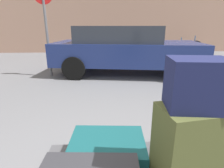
{
  "coord_description": "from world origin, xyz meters",
  "views": [
    {
      "loc": [
        -0.13,
        -1.03,
        1.41
      ],
      "look_at": [
        0.0,
        1.2,
        0.69
      ],
      "focal_mm": 28.81,
      "sensor_mm": 36.0,
      "label": 1
    }
  ],
  "objects_px": {
    "no_parking_sign": "(46,22)",
    "suitcase_teal_stacked_top": "(107,151)",
    "bollard_kerb_near": "(164,53)",
    "duffel_bag_navy_topmost_pile": "(197,84)",
    "bicycle_leaning": "(185,47)",
    "bollard_kerb_mid": "(196,52)",
    "suitcase_olive_center": "(186,155)",
    "parked_car": "(125,49)"
  },
  "relations": [
    {
      "from": "bollard_kerb_mid",
      "to": "no_parking_sign",
      "type": "relative_size",
      "value": 0.28
    },
    {
      "from": "duffel_bag_navy_topmost_pile",
      "to": "suitcase_olive_center",
      "type": "bearing_deg",
      "value": 0.0
    },
    {
      "from": "parked_car",
      "to": "bollard_kerb_mid",
      "type": "bearing_deg",
      "value": 31.15
    },
    {
      "from": "bicycle_leaning",
      "to": "bollard_kerb_near",
      "type": "height_order",
      "value": "bicycle_leaning"
    },
    {
      "from": "duffel_bag_navy_topmost_pile",
      "to": "bollard_kerb_near",
      "type": "bearing_deg",
      "value": 79.14
    },
    {
      "from": "suitcase_teal_stacked_top",
      "to": "bollard_kerb_near",
      "type": "bearing_deg",
      "value": 71.85
    },
    {
      "from": "duffel_bag_navy_topmost_pile",
      "to": "parked_car",
      "type": "height_order",
      "value": "parked_car"
    },
    {
      "from": "suitcase_teal_stacked_top",
      "to": "bollard_kerb_mid",
      "type": "distance_m",
      "value": 7.45
    },
    {
      "from": "suitcase_olive_center",
      "to": "bicycle_leaning",
      "type": "relative_size",
      "value": 0.37
    },
    {
      "from": "parked_car",
      "to": "no_parking_sign",
      "type": "bearing_deg",
      "value": -173.58
    },
    {
      "from": "bollard_kerb_mid",
      "to": "bollard_kerb_near",
      "type": "bearing_deg",
      "value": 180.0
    },
    {
      "from": "suitcase_olive_center",
      "to": "no_parking_sign",
      "type": "xyz_separation_m",
      "value": [
        -2.02,
        4.36,
        0.86
      ]
    },
    {
      "from": "duffel_bag_navy_topmost_pile",
      "to": "parked_car",
      "type": "relative_size",
      "value": 0.07
    },
    {
      "from": "suitcase_olive_center",
      "to": "bollard_kerb_mid",
      "type": "height_order",
      "value": "suitcase_olive_center"
    },
    {
      "from": "suitcase_teal_stacked_top",
      "to": "bicycle_leaning",
      "type": "bearing_deg",
      "value": 66.23
    },
    {
      "from": "bollard_kerb_mid",
      "to": "no_parking_sign",
      "type": "xyz_separation_m",
      "value": [
        -5.53,
        -2.25,
        1.17
      ]
    },
    {
      "from": "duffel_bag_navy_topmost_pile",
      "to": "bicycle_leaning",
      "type": "height_order",
      "value": "duffel_bag_navy_topmost_pile"
    },
    {
      "from": "bicycle_leaning",
      "to": "no_parking_sign",
      "type": "bearing_deg",
      "value": -145.35
    },
    {
      "from": "parked_car",
      "to": "bollard_kerb_near",
      "type": "relative_size",
      "value": 6.48
    },
    {
      "from": "suitcase_olive_center",
      "to": "bollard_kerb_mid",
      "type": "bearing_deg",
      "value": 53.24
    },
    {
      "from": "suitcase_olive_center",
      "to": "bollard_kerb_mid",
      "type": "relative_size",
      "value": 0.91
    },
    {
      "from": "parked_car",
      "to": "bollard_kerb_near",
      "type": "height_order",
      "value": "parked_car"
    },
    {
      "from": "bicycle_leaning",
      "to": "bollard_kerb_near",
      "type": "distance_m",
      "value": 2.46
    },
    {
      "from": "suitcase_teal_stacked_top",
      "to": "duffel_bag_navy_topmost_pile",
      "type": "bearing_deg",
      "value": -30.15
    },
    {
      "from": "suitcase_teal_stacked_top",
      "to": "duffel_bag_navy_topmost_pile",
      "type": "distance_m",
      "value": 0.88
    },
    {
      "from": "suitcase_teal_stacked_top",
      "to": "parked_car",
      "type": "distance_m",
      "value": 4.35
    },
    {
      "from": "parked_car",
      "to": "bollard_kerb_mid",
      "type": "xyz_separation_m",
      "value": [
        3.32,
        2.0,
        -0.41
      ]
    },
    {
      "from": "suitcase_teal_stacked_top",
      "to": "bicycle_leaning",
      "type": "distance_m",
      "value": 9.14
    },
    {
      "from": "duffel_bag_navy_topmost_pile",
      "to": "bollard_kerb_near",
      "type": "xyz_separation_m",
      "value": [
        2.11,
        6.62,
        -0.76
      ]
    },
    {
      "from": "bicycle_leaning",
      "to": "duffel_bag_navy_topmost_pile",
      "type": "bearing_deg",
      "value": -114.43
    },
    {
      "from": "suitcase_teal_stacked_top",
      "to": "no_parking_sign",
      "type": "height_order",
      "value": "no_parking_sign"
    },
    {
      "from": "bollard_kerb_mid",
      "to": "no_parking_sign",
      "type": "height_order",
      "value": "no_parking_sign"
    },
    {
      "from": "bollard_kerb_near",
      "to": "duffel_bag_navy_topmost_pile",
      "type": "bearing_deg",
      "value": -107.71
    },
    {
      "from": "no_parking_sign",
      "to": "suitcase_teal_stacked_top",
      "type": "bearing_deg",
      "value": -69.09
    },
    {
      "from": "suitcase_teal_stacked_top",
      "to": "bollard_kerb_near",
      "type": "relative_size",
      "value": 0.85
    },
    {
      "from": "suitcase_olive_center",
      "to": "bicycle_leaning",
      "type": "height_order",
      "value": "suitcase_olive_center"
    },
    {
      "from": "suitcase_olive_center",
      "to": "no_parking_sign",
      "type": "relative_size",
      "value": 0.26
    },
    {
      "from": "suitcase_teal_stacked_top",
      "to": "bollard_kerb_near",
      "type": "distance_m",
      "value": 6.8
    },
    {
      "from": "suitcase_teal_stacked_top",
      "to": "no_parking_sign",
      "type": "distance_m",
      "value": 4.45
    },
    {
      "from": "bicycle_leaning",
      "to": "bollard_kerb_mid",
      "type": "relative_size",
      "value": 2.43
    },
    {
      "from": "no_parking_sign",
      "to": "bollard_kerb_near",
      "type": "bearing_deg",
      "value": 28.61
    },
    {
      "from": "parked_car",
      "to": "suitcase_olive_center",
      "type": "bearing_deg",
      "value": -92.37
    }
  ]
}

